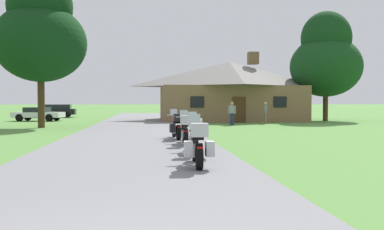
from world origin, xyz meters
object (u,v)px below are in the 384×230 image
object	(u,v)px
tree_left_near	(40,32)
parked_black_suv_far_left	(54,110)
motorcycle_black_third_in_row	(185,130)
motorcycle_red_farthest_in_row	(177,126)
bystander_gray_shirt_near_lodge	(265,112)
motorcycle_green_nearest_to_camera	(198,145)
parked_white_sedan_far_left	(38,114)
tree_right_of_lodge	(326,58)
motorcycle_silver_second_in_row	(194,136)
bystander_gray_shirt_beside_signpost	(232,112)

from	to	relation	value
tree_left_near	parked_black_suv_far_left	bearing A→B (deg)	99.39
motorcycle_black_third_in_row	motorcycle_red_farthest_in_row	xyz separation A→B (m)	(-0.14, 2.40, -0.01)
motorcycle_red_farthest_in_row	bystander_gray_shirt_near_lodge	xyz separation A→B (m)	(7.69, 13.14, 0.32)
motorcycle_green_nearest_to_camera	parked_white_sedan_far_left	bearing A→B (deg)	113.01
parked_black_suv_far_left	tree_right_of_lodge	bearing A→B (deg)	-115.95
parked_black_suv_far_left	motorcycle_red_farthest_in_row	bearing A→B (deg)	-161.86
motorcycle_black_third_in_row	parked_white_sedan_far_left	world-z (taller)	motorcycle_black_third_in_row
motorcycle_green_nearest_to_camera	motorcycle_silver_second_in_row	distance (m)	2.81
tree_left_near	parked_black_suv_far_left	size ratio (longest dim) A/B	2.14
bystander_gray_shirt_near_lodge	bystander_gray_shirt_beside_signpost	world-z (taller)	bystander_gray_shirt_beside_signpost
tree_left_near	bystander_gray_shirt_near_lodge	bearing A→B (deg)	11.61
tree_left_near	parked_white_sedan_far_left	size ratio (longest dim) A/B	2.26
motorcycle_red_farthest_in_row	parked_white_sedan_far_left	size ratio (longest dim) A/B	0.47
bystander_gray_shirt_near_lodge	parked_white_sedan_far_left	bearing A→B (deg)	-107.09
motorcycle_green_nearest_to_camera	tree_left_near	xyz separation A→B (m)	(-8.07, 18.00, 5.56)
motorcycle_silver_second_in_row	tree_right_of_lodge	distance (m)	27.53
motorcycle_black_third_in_row	parked_black_suv_far_left	xyz separation A→B (m)	(-11.32, 30.75, 0.16)
bystander_gray_shirt_near_lodge	tree_right_of_lodge	xyz separation A→B (m)	(6.75, 4.56, 4.61)
motorcycle_green_nearest_to_camera	tree_right_of_lodge	distance (m)	30.01
motorcycle_silver_second_in_row	parked_white_sedan_far_left	bearing A→B (deg)	115.91
bystander_gray_shirt_beside_signpost	tree_right_of_lodge	distance (m)	12.45
motorcycle_green_nearest_to_camera	tree_left_near	distance (m)	20.50
motorcycle_silver_second_in_row	bystander_gray_shirt_near_lodge	xyz separation A→B (m)	(7.53, 18.46, 0.31)
motorcycle_green_nearest_to_camera	motorcycle_black_third_in_row	bearing A→B (deg)	90.10
motorcycle_silver_second_in_row	tree_left_near	xyz separation A→B (m)	(-8.29, 15.21, 5.55)
motorcycle_green_nearest_to_camera	motorcycle_red_farthest_in_row	distance (m)	8.11
motorcycle_red_farthest_in_row	tree_right_of_lodge	world-z (taller)	tree_right_of_lodge
motorcycle_green_nearest_to_camera	parked_white_sedan_far_left	world-z (taller)	motorcycle_green_nearest_to_camera
motorcycle_silver_second_in_row	motorcycle_red_farthest_in_row	distance (m)	5.32
tree_left_near	motorcycle_red_farthest_in_row	bearing A→B (deg)	-50.62
motorcycle_black_third_in_row	tree_left_near	world-z (taller)	tree_left_near
bystander_gray_shirt_beside_signpost	parked_white_sedan_far_left	world-z (taller)	bystander_gray_shirt_beside_signpost
motorcycle_green_nearest_to_camera	tree_left_near	bearing A→B (deg)	116.21
motorcycle_black_third_in_row	tree_right_of_lodge	distance (m)	25.15
motorcycle_red_farthest_in_row	parked_black_suv_far_left	world-z (taller)	parked_black_suv_far_left
tree_right_of_lodge	parked_black_suv_far_left	xyz separation A→B (m)	(-25.61, 10.65, -4.76)
motorcycle_green_nearest_to_camera	parked_white_sedan_far_left	size ratio (longest dim) A/B	0.47
motorcycle_silver_second_in_row	motorcycle_red_farthest_in_row	size ratio (longest dim) A/B	1.00
motorcycle_red_farthest_in_row	bystander_gray_shirt_beside_signpost	size ratio (longest dim) A/B	1.24
motorcycle_red_farthest_in_row	parked_black_suv_far_left	xyz separation A→B (m)	(-11.17, 28.35, 0.17)
parked_black_suv_far_left	motorcycle_black_third_in_row	bearing A→B (deg)	-163.17
motorcycle_green_nearest_to_camera	parked_black_suv_far_left	size ratio (longest dim) A/B	0.44
motorcycle_silver_second_in_row	bystander_gray_shirt_beside_signpost	size ratio (longest dim) A/B	1.24
motorcycle_black_third_in_row	motorcycle_red_farthest_in_row	size ratio (longest dim) A/B	1.00
motorcycle_black_third_in_row	bystander_gray_shirt_beside_signpost	size ratio (longest dim) A/B	1.24
bystander_gray_shirt_near_lodge	tree_left_near	world-z (taller)	tree_left_near
bystander_gray_shirt_beside_signpost	tree_left_near	world-z (taller)	tree_left_near
tree_right_of_lodge	parked_white_sedan_far_left	size ratio (longest dim) A/B	2.17
motorcycle_red_farthest_in_row	tree_left_near	distance (m)	13.96
parked_black_suv_far_left	motorcycle_silver_second_in_row	bearing A→B (deg)	-164.76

